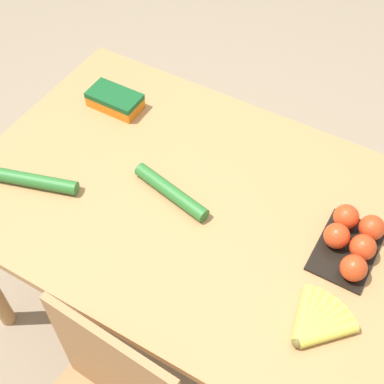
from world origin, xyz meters
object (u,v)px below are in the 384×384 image
Objects in this scene: cucumber_near at (171,192)px; cucumber_far at (35,181)px; tomato_pack at (353,240)px; banana_bunch at (316,323)px; carrot_bag at (115,99)px.

cucumber_near and cucumber_far have the same top height.
tomato_pack is at bearing -170.13° from cucumber_near.
carrot_bag is at bearing -24.62° from banana_bunch.
carrot_bag is (0.93, -0.43, 0.02)m from banana_bunch.
carrot_bag is at bearing -32.93° from cucumber_near.
cucumber_near is (0.55, -0.18, 0.00)m from banana_bunch.
tomato_pack is 0.85× the size of cucumber_near.
tomato_pack is 1.27× the size of carrot_bag.
tomato_pack reaches higher than carrot_bag.
banana_bunch is 0.27m from tomato_pack.
cucumber_far is (0.39, 0.18, 0.00)m from cucumber_near.
cucumber_near is (-0.38, 0.25, -0.01)m from carrot_bag.
banana_bunch is 1.02m from carrot_bag.
cucumber_far is (0.94, -0.00, 0.00)m from banana_bunch.
tomato_pack reaches higher than banana_bunch.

